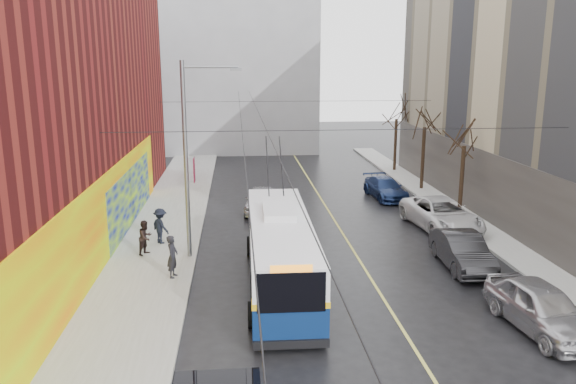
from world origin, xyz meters
name	(u,v)px	position (x,y,z in m)	size (l,w,h in m)	color
ground	(375,366)	(0.00, 0.00, 0.00)	(140.00, 140.00, 0.00)	black
sidewalk_left	(158,245)	(-8.00, 12.00, 0.07)	(4.00, 60.00, 0.15)	gray
sidewalk_right	(489,235)	(9.00, 12.00, 0.07)	(2.00, 60.00, 0.15)	gray
lane_line	(340,229)	(1.50, 14.00, 0.00)	(0.12, 50.00, 0.01)	#BFB74C
building_far	(216,61)	(-6.00, 44.99, 9.02)	(20.50, 12.10, 18.00)	gray
streetlight_pole	(189,156)	(-6.14, 10.00, 4.85)	(2.65, 0.60, 9.00)	slate
catenary_wires	(264,114)	(-2.54, 14.77, 6.25)	(18.00, 60.00, 0.22)	black
tree_near	(465,133)	(9.00, 16.00, 4.98)	(3.20, 3.20, 6.40)	black
tree_mid	(425,116)	(9.00, 23.00, 5.25)	(3.20, 3.20, 6.68)	black
tree_far	(397,109)	(9.00, 30.00, 5.14)	(3.20, 3.20, 6.57)	black
pigeons_flying	(268,107)	(-2.58, 10.69, 6.94)	(5.14, 2.06, 3.32)	slate
trolleybus	(280,250)	(-2.36, 6.53, 1.50)	(2.81, 11.44, 5.39)	#0A1F4B
parked_car_a	(541,307)	(6.13, 1.77, 0.82)	(1.95, 4.83, 1.65)	#A7A6AB
parked_car_b	(462,251)	(5.81, 7.79, 0.77)	(1.63, 4.69, 1.54)	#252528
parked_car_c	(441,214)	(7.00, 13.61, 0.83)	(2.74, 5.95, 1.65)	silver
parked_car_d	(385,188)	(5.80, 20.86, 0.68)	(1.91, 4.70, 1.36)	navy
following_car	(261,200)	(-2.66, 18.17, 0.74)	(1.74, 4.32, 1.47)	silver
pedestrian_a	(172,256)	(-6.78, 7.43, 1.05)	(0.66, 0.43, 1.80)	black
pedestrian_b	(146,237)	(-8.34, 10.43, 0.97)	(0.79, 0.62, 1.63)	black
pedestrian_c	(160,226)	(-7.86, 12.04, 1.03)	(1.14, 0.66, 1.77)	black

